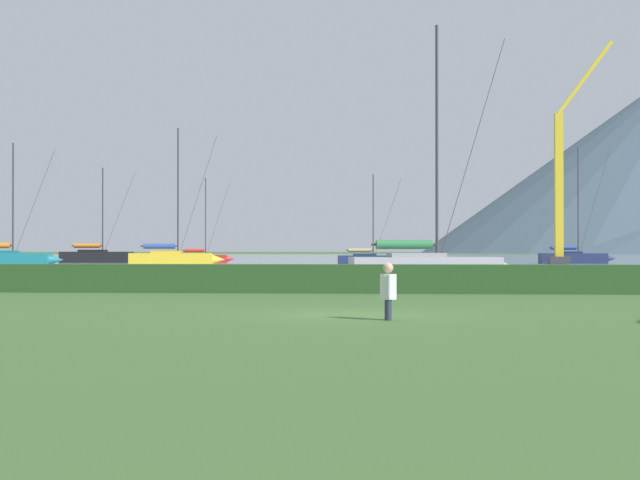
% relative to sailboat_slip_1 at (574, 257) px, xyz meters
% --- Properties ---
extents(ground_plane, '(1000.00, 1000.00, 0.00)m').
position_rel_sailboat_slip_1_xyz_m(ground_plane, '(-20.81, -80.41, -0.69)').
color(ground_plane, '#3D602D').
extents(harbor_water, '(320.00, 246.00, 0.00)m').
position_rel_sailboat_slip_1_xyz_m(harbor_water, '(-20.81, 56.59, -0.69)').
color(harbor_water, '#8C9EA3').
rests_on(harbor_water, ground_plane).
extents(hedge_line, '(80.00, 1.20, 1.00)m').
position_rel_sailboat_slip_1_xyz_m(hedge_line, '(-20.81, -69.41, -0.19)').
color(hedge_line, '#284C23').
rests_on(hedge_line, ground_plane).
extents(sailboat_slip_1, '(8.11, 2.55, 12.51)m').
position_rel_sailboat_slip_1_xyz_m(sailboat_slip_1, '(0.00, 0.00, 0.00)').
color(sailboat_slip_1, navy).
rests_on(sailboat_slip_1, harbor_water).
extents(sailboat_slip_2, '(9.03, 3.66, 10.85)m').
position_rel_sailboat_slip_1_xyz_m(sailboat_slip_2, '(-53.26, -22.82, 0.04)').
color(sailboat_slip_2, '#19707A').
rests_on(sailboat_slip_2, harbor_water).
extents(sailboat_slip_5, '(6.75, 2.80, 9.58)m').
position_rel_sailboat_slip_1_xyz_m(sailboat_slip_5, '(-40.83, 1.34, -0.13)').
color(sailboat_slip_5, red).
rests_on(sailboat_slip_5, harbor_water).
extents(sailboat_slip_7, '(8.82, 4.08, 12.58)m').
position_rel_sailboat_slip_1_xyz_m(sailboat_slip_7, '(-39.56, -18.53, 0.04)').
color(sailboat_slip_7, gold).
rests_on(sailboat_slip_7, harbor_water).
extents(sailboat_slip_8, '(9.27, 2.93, 10.89)m').
position_rel_sailboat_slip_1_xyz_m(sailboat_slip_8, '(-53.18, 2.60, 0.07)').
color(sailboat_slip_8, black).
rests_on(sailboat_slip_8, harbor_water).
extents(sailboat_slip_9, '(6.93, 2.68, 8.91)m').
position_rel_sailboat_slip_1_xyz_m(sailboat_slip_9, '(-21.82, -10.36, -0.12)').
color(sailboat_slip_9, navy).
rests_on(sailboat_slip_9, harbor_water).
extents(sailboat_slip_12, '(8.60, 3.61, 12.64)m').
position_rel_sailboat_slip_1_xyz_m(sailboat_slip_12, '(-18.01, -56.00, 0.03)').
color(sailboat_slip_12, '#9E9EA3').
rests_on(sailboat_slip_12, harbor_water).
extents(person_seated_viewer, '(0.36, 0.57, 1.25)m').
position_rel_sailboat_slip_1_xyz_m(person_seated_viewer, '(-19.90, -82.01, -0.01)').
color(person_seated_viewer, '#2D3347').
rests_on(person_seated_viewer, ground_plane).
extents(dock_crane, '(6.39, 2.00, 22.39)m').
position_rel_sailboat_slip_1_xyz_m(dock_crane, '(-2.67, -7.36, 6.40)').
color(dock_crane, '#333338').
rests_on(dock_crane, ground_plane).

